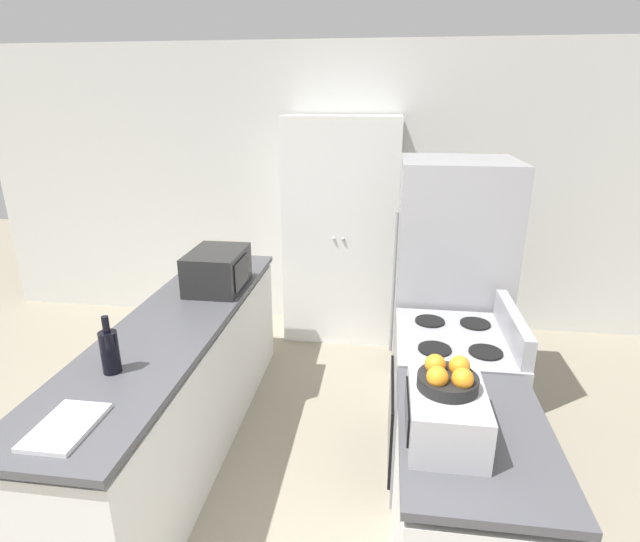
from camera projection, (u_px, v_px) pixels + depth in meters
wall_back at (343, 191)px, 4.67m from camera, size 7.00×0.06×2.60m
counter_left at (181, 387)px, 3.09m from camera, size 0.60×2.57×0.89m
counter_right at (465, 522)px, 2.10m from camera, size 0.60×0.90×0.89m
pantry_cabinet at (341, 231)px, 4.47m from camera, size 0.99×0.55×1.99m
stove at (449, 405)px, 2.87m from camera, size 0.66×0.72×1.05m
refrigerator at (449, 290)px, 3.42m from camera, size 0.75×0.69×1.76m
microwave at (218, 270)px, 3.38m from camera, size 0.36×0.48×0.26m
wine_bottle at (110, 351)px, 2.34m from camera, size 0.09×0.09×0.29m
toaster_oven at (445, 413)px, 1.89m from camera, size 0.29×0.42×0.20m
fruit_bowl at (448, 377)px, 1.86m from camera, size 0.23×0.23×0.11m
cutting_board at (65, 427)px, 1.96m from camera, size 0.22×0.32×0.02m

